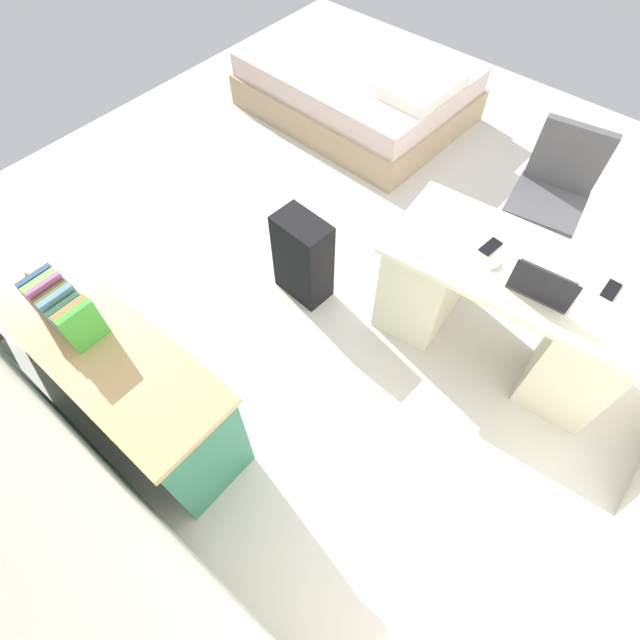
# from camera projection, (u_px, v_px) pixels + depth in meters

# --- Properties ---
(ground_plane) EXTENTS (5.69, 5.69, 0.00)m
(ground_plane) POSITION_uv_depth(u_px,v_px,m) (365.00, 239.00, 3.71)
(ground_plane) COLOR beige
(desk) EXTENTS (1.50, 0.81, 0.76)m
(desk) POSITION_uv_depth(u_px,v_px,m) (503.00, 307.00, 2.87)
(desk) COLOR beige
(desk) RESTS_ON ground_plane
(office_chair) EXTENTS (0.53, 0.53, 0.94)m
(office_chair) POSITION_uv_depth(u_px,v_px,m) (545.00, 205.00, 3.32)
(office_chair) COLOR black
(office_chair) RESTS_ON ground_plane
(credenza) EXTENTS (1.80, 0.48, 0.79)m
(credenza) POSITION_uv_depth(u_px,v_px,m) (104.00, 361.00, 2.66)
(credenza) COLOR #2D7056
(credenza) RESTS_ON ground_plane
(bed) EXTENTS (1.95, 1.47, 0.58)m
(bed) POSITION_uv_depth(u_px,v_px,m) (358.00, 87.00, 4.43)
(bed) COLOR tan
(bed) RESTS_ON ground_plane
(suitcase_black) EXTENTS (0.37, 0.24, 0.64)m
(suitcase_black) POSITION_uv_depth(u_px,v_px,m) (303.00, 258.00, 3.18)
(suitcase_black) COLOR black
(suitcase_black) RESTS_ON ground_plane
(laptop) EXTENTS (0.33, 0.25, 0.21)m
(laptop) POSITION_uv_depth(u_px,v_px,m) (542.00, 286.00, 2.43)
(laptop) COLOR #333338
(laptop) RESTS_ON desk
(computer_mouse) EXTENTS (0.07, 0.11, 0.03)m
(computer_mouse) POSITION_uv_depth(u_px,v_px,m) (494.00, 263.00, 2.56)
(computer_mouse) COLOR white
(computer_mouse) RESTS_ON desk
(cell_phone_near_laptop) EXTENTS (0.07, 0.14, 0.01)m
(cell_phone_near_laptop) POSITION_uv_depth(u_px,v_px,m) (611.00, 290.00, 2.47)
(cell_phone_near_laptop) COLOR black
(cell_phone_near_laptop) RESTS_ON desk
(cell_phone_by_mouse) EXTENTS (0.08, 0.14, 0.01)m
(cell_phone_by_mouse) POSITION_uv_depth(u_px,v_px,m) (491.00, 247.00, 2.64)
(cell_phone_by_mouse) COLOR black
(cell_phone_by_mouse) RESTS_ON desk
(book_row) EXTENTS (0.35, 0.17, 0.24)m
(book_row) POSITION_uv_depth(u_px,v_px,m) (65.00, 309.00, 2.24)
(book_row) COLOR green
(book_row) RESTS_ON credenza
(figurine_small) EXTENTS (0.08, 0.08, 0.11)m
(figurine_small) POSITION_uv_depth(u_px,v_px,m) (30.00, 279.00, 2.41)
(figurine_small) COLOR gold
(figurine_small) RESTS_ON credenza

